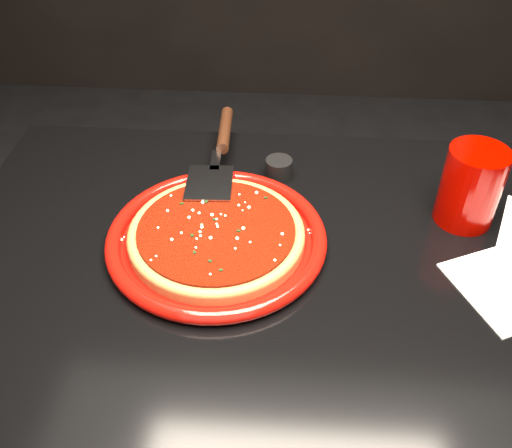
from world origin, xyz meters
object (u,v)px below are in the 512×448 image
Objects in this scene: cup at (471,186)px; pizza_server at (219,152)px; table at (309,415)px; ramekin at (279,169)px; plate at (217,238)px.

pizza_server is at bearing 166.04° from cup.
ramekin is (-0.08, 0.25, 0.39)m from table.
cup is 2.75× the size of ramekin.
pizza_server reaches higher than plate.
cup is 0.33m from ramekin.
cup reaches higher than pizza_server.
plate is 7.19× the size of ramekin.
plate is (-0.17, 0.06, 0.39)m from table.
ramekin is (-0.31, 0.10, -0.05)m from cup.
cup reaches higher than ramekin.
cup reaches higher than table.
plate reaches higher than table.
cup is (0.42, -0.10, 0.02)m from pizza_server.
pizza_server is at bearing 125.72° from table.
pizza_server is 0.43m from cup.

